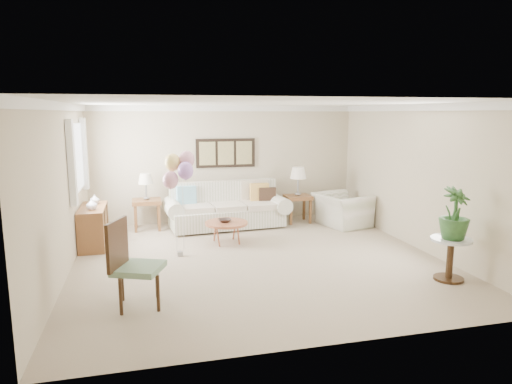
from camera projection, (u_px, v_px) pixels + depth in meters
ground_plane at (258, 259)px, 7.72m from camera, size 6.00×6.00×0.00m
room_shell at (250, 163)px, 7.50m from camera, size 6.04×6.04×2.60m
wall_art_triptych at (226, 153)px, 10.29m from camera, size 1.35×0.06×0.65m
sofa at (226, 210)px, 9.85m from camera, size 2.70×1.17×0.97m
end_table_left at (147, 204)px, 9.61m from camera, size 0.59×0.54×0.65m
end_table_right at (298, 200)px, 10.27m from camera, size 0.56×0.51×0.61m
lamp_left at (146, 180)px, 9.52m from camera, size 0.32×0.32×0.56m
lamp_right at (298, 174)px, 10.17m from camera, size 0.36×0.36×0.64m
coffee_table at (226, 224)px, 8.62m from camera, size 0.81×0.81×0.41m
decor_bowl at (225, 220)px, 8.60m from camera, size 0.27×0.27×0.06m
armchair at (342, 210)px, 9.97m from camera, size 1.18×1.28×0.71m
side_table at (451, 249)px, 6.68m from camera, size 0.59×0.59×0.64m
potted_plant at (455, 213)px, 6.56m from camera, size 0.52×0.52×0.76m
accent_chair at (131, 262)px, 5.74m from camera, size 0.73×0.73×1.14m
credenza at (94, 226)px, 8.44m from camera, size 0.46×1.20×0.74m
vase_white at (92, 204)px, 8.12m from camera, size 0.19×0.19×0.20m
vase_sage at (95, 199)px, 8.64m from camera, size 0.20×0.20×0.18m
balloon_cluster at (179, 169)px, 7.66m from camera, size 0.55×0.42×1.82m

